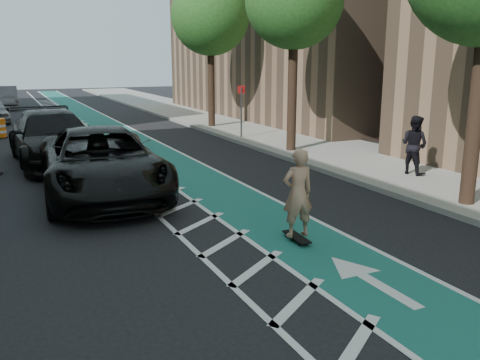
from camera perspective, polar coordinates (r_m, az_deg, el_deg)
ground at (r=9.88m, az=-9.78°, el=-8.32°), size 120.00×120.00×0.00m
bike_lane at (r=19.96m, az=-9.34°, el=2.77°), size 2.00×90.00×0.01m
buffer_strip at (r=19.61m, az=-13.56°, el=2.39°), size 1.40×90.00×0.01m
sidewalk_right at (r=22.59m, az=6.72°, el=4.26°), size 5.00×90.00×0.15m
curb_right at (r=21.40m, az=1.13°, el=3.86°), size 0.12×90.00×0.16m
tree_r_d at (r=27.00m, az=-3.09°, el=17.94°), size 4.20×4.20×7.90m
sign_post at (r=23.25m, az=0.15°, el=7.79°), size 0.35×0.08×2.47m
skateboard at (r=10.48m, az=6.37°, el=-6.38°), size 0.30×0.86×0.11m
skateboarder at (r=10.21m, az=6.50°, el=-1.47°), size 0.69×0.48×1.81m
suv_near at (r=14.21m, az=-15.30°, el=1.91°), size 3.39×6.71×1.82m
suv_far at (r=19.22m, az=-20.28°, el=4.50°), size 2.95×6.52×1.85m
car_grey at (r=42.50m, az=-24.88°, el=8.40°), size 1.87×5.08×1.66m
pedestrian at (r=16.55m, az=18.97°, el=3.75°), size 0.86×1.01×1.81m
barrel_c at (r=26.56m, az=-25.35°, el=5.20°), size 0.67×0.67×0.91m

